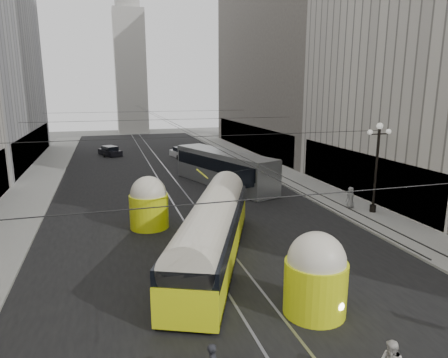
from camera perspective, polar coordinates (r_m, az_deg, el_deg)
road at (r=39.21m, az=-8.04°, el=-0.32°), size 20.00×85.00×0.02m
sidewalk_left at (r=42.74m, az=-24.88°, el=-0.21°), size 4.00×72.00×0.15m
sidewalk_right at (r=45.69m, az=6.33°, el=1.69°), size 4.00×72.00×0.15m
rail_left at (r=39.11m, az=-9.12°, el=-0.39°), size 0.12×85.00×0.04m
rail_right at (r=39.32m, az=-6.96°, el=-0.25°), size 0.12×85.00×0.04m
building_right_far at (r=59.56m, az=9.56°, el=19.85°), size 12.60×32.60×32.60m
distant_tower at (r=85.72m, az=-13.32°, el=16.57°), size 6.00×6.00×31.36m
lamppost_right_mid at (r=29.92m, az=20.98°, el=2.20°), size 1.86×0.44×6.37m
catenary at (r=37.35m, az=-7.90°, el=8.17°), size 25.00×72.00×0.23m
streetcar at (r=20.79m, az=-1.68°, el=-7.25°), size 7.72×14.57×3.44m
city_bus at (r=36.71m, az=-0.01°, el=1.69°), size 6.63×12.99×3.18m
sedan_white_far at (r=52.49m, az=-6.06°, el=3.72°), size 2.69×4.55×1.34m
sedan_dark_far at (r=55.97m, az=-15.97°, el=3.83°), size 3.17×4.37×1.28m
pedestrian_sidewalk_right at (r=31.02m, az=17.62°, el=-2.51°), size 0.88×0.68×1.58m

